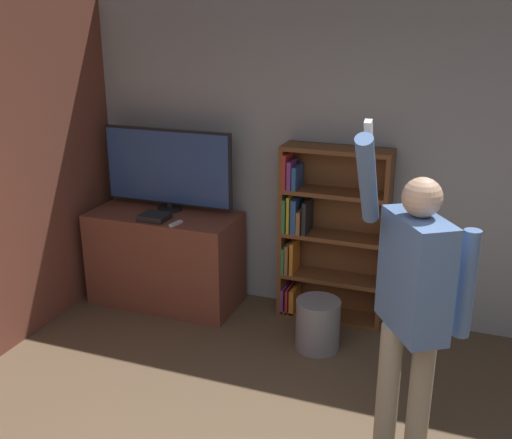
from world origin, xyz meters
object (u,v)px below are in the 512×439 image
object	(u,v)px
television	(168,169)
waste_bin	(318,324)
bookshelf	(325,234)
person	(413,298)
game_console	(154,217)

from	to	relation	value
television	waste_bin	size ratio (longest dim) A/B	2.96
bookshelf	television	bearing A→B (deg)	-175.32
waste_bin	person	bearing A→B (deg)	-53.42
bookshelf	person	xyz separation A→B (m)	(0.88, -1.59, 0.30)
bookshelf	person	size ratio (longest dim) A/B	0.74
television	person	bearing A→B (deg)	-32.95
television	game_console	distance (m)	0.46
television	waste_bin	bearing A→B (deg)	-16.08
television	game_console	size ratio (longest dim) A/B	5.17
person	game_console	bearing A→B (deg)	-150.60
game_console	waste_bin	size ratio (longest dim) A/B	0.57
waste_bin	game_console	bearing A→B (deg)	174.32
person	waste_bin	xyz separation A→B (m)	(-0.78, 1.04, -0.85)
person	waste_bin	size ratio (longest dim) A/B	5.00
bookshelf	waste_bin	distance (m)	0.78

